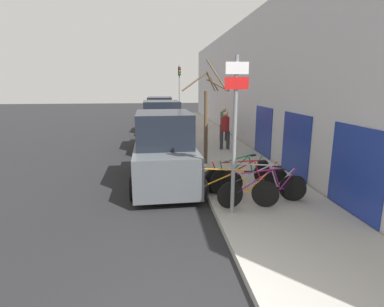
% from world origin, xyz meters
% --- Properties ---
extents(ground_plane, '(80.00, 80.00, 0.00)m').
position_xyz_m(ground_plane, '(0.00, 11.20, 0.00)').
color(ground_plane, black).
extents(sidewalk_curb, '(3.20, 32.00, 0.15)m').
position_xyz_m(sidewalk_curb, '(2.60, 14.00, 0.07)').
color(sidewalk_curb, '#9E9B93').
rests_on(sidewalk_curb, ground).
extents(building_facade, '(0.23, 32.00, 6.50)m').
position_xyz_m(building_facade, '(4.35, 13.93, 3.23)').
color(building_facade, '#BCBCC1').
rests_on(building_facade, ground).
extents(signpost, '(0.53, 0.11, 3.64)m').
position_xyz_m(signpost, '(1.39, 3.47, 2.18)').
color(signpost, gray).
rests_on(signpost, sidewalk_curb).
extents(bicycle_0, '(2.51, 0.57, 0.94)m').
position_xyz_m(bicycle_0, '(2.32, 3.90, 0.55)').
color(bicycle_0, black).
rests_on(bicycle_0, sidewalk_curb).
extents(bicycle_1, '(2.29, 0.97, 0.94)m').
position_xyz_m(bicycle_1, '(1.48, 4.06, 0.55)').
color(bicycle_1, black).
rests_on(bicycle_1, sidewalk_curb).
extents(bicycle_2, '(2.16, 1.00, 0.96)m').
position_xyz_m(bicycle_2, '(2.40, 4.37, 0.56)').
color(bicycle_2, black).
rests_on(bicycle_2, sidewalk_curb).
extents(bicycle_3, '(2.54, 0.44, 0.95)m').
position_xyz_m(bicycle_3, '(2.08, 4.82, 0.56)').
color(bicycle_3, black).
rests_on(bicycle_3, sidewalk_curb).
extents(bicycle_4, '(2.18, 1.31, 0.98)m').
position_xyz_m(bicycle_4, '(2.13, 5.22, 0.57)').
color(bicycle_4, black).
rests_on(bicycle_4, sidewalk_curb).
extents(parked_car_0, '(2.14, 4.49, 2.34)m').
position_xyz_m(parked_car_0, '(-0.15, 6.29, 1.05)').
color(parked_car_0, '#51565B').
rests_on(parked_car_0, ground).
extents(parked_car_1, '(2.21, 4.20, 2.40)m').
position_xyz_m(parked_car_1, '(-0.13, 11.71, 1.08)').
color(parked_car_1, black).
rests_on(parked_car_1, ground).
extents(parked_car_2, '(2.05, 4.71, 2.38)m').
position_xyz_m(parked_car_2, '(-0.12, 17.29, 1.07)').
color(parked_car_2, maroon).
rests_on(parked_car_2, ground).
extents(pedestrian_near, '(0.47, 0.41, 1.83)m').
position_xyz_m(pedestrian_near, '(3.29, 12.89, 1.21)').
color(pedestrian_near, '#333338').
rests_on(pedestrian_near, sidewalk_curb).
extents(pedestrian_far, '(0.47, 0.40, 1.79)m').
position_xyz_m(pedestrian_far, '(2.85, 10.68, 1.18)').
color(pedestrian_far, '#333338').
rests_on(pedestrian_far, sidewalk_curb).
extents(street_tree, '(1.81, 1.45, 3.94)m').
position_xyz_m(street_tree, '(1.55, 8.18, 1.98)').
color(street_tree, brown).
rests_on(street_tree, sidewalk_curb).
extents(traffic_light, '(0.20, 0.30, 4.50)m').
position_xyz_m(traffic_light, '(1.49, 21.04, 3.03)').
color(traffic_light, gray).
rests_on(traffic_light, sidewalk_curb).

